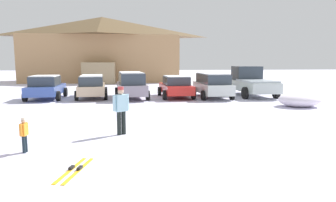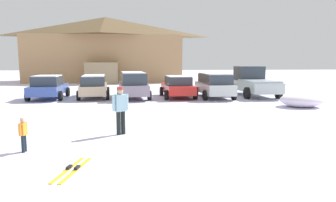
{
  "view_description": "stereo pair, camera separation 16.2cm",
  "coord_description": "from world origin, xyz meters",
  "px_view_note": "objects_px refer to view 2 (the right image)",
  "views": [
    {
      "loc": [
        0.3,
        -5.64,
        2.53
      ],
      "look_at": [
        1.46,
        6.02,
        0.97
      ],
      "focal_mm": 32.0,
      "sensor_mm": 36.0,
      "label": 1
    },
    {
      "loc": [
        0.46,
        -5.65,
        2.53
      ],
      "look_at": [
        1.46,
        6.02,
        0.97
      ],
      "focal_mm": 32.0,
      "sensor_mm": 36.0,
      "label": 2
    }
  ],
  "objects_px": {
    "parked_blue_hatchback": "(48,87)",
    "skier_adult_in_blue_parka": "(121,108)",
    "parked_silver_wagon": "(214,84)",
    "pickup_truck": "(253,82)",
    "ski_lodge": "(106,49)",
    "plowed_snow_pile": "(301,100)",
    "skier_child_in_orange_jacket": "(23,132)",
    "parked_red_sedan": "(178,86)",
    "pair_of_skis": "(72,169)",
    "parked_beige_suv": "(94,85)",
    "parked_grey_wagon": "(133,84)"
  },
  "relations": [
    {
      "from": "ski_lodge",
      "to": "parked_red_sedan",
      "type": "xyz_separation_m",
      "value": [
        7.03,
        -18.11,
        -3.27
      ]
    },
    {
      "from": "parked_blue_hatchback",
      "to": "skier_adult_in_blue_parka",
      "type": "bearing_deg",
      "value": -62.01
    },
    {
      "from": "ski_lodge",
      "to": "skier_child_in_orange_jacket",
      "type": "bearing_deg",
      "value": -87.67
    },
    {
      "from": "skier_child_in_orange_jacket",
      "to": "parked_silver_wagon",
      "type": "bearing_deg",
      "value": 55.31
    },
    {
      "from": "ski_lodge",
      "to": "skier_adult_in_blue_parka",
      "type": "height_order",
      "value": "ski_lodge"
    },
    {
      "from": "plowed_snow_pile",
      "to": "skier_child_in_orange_jacket",
      "type": "bearing_deg",
      "value": -148.81
    },
    {
      "from": "ski_lodge",
      "to": "parked_silver_wagon",
      "type": "height_order",
      "value": "ski_lodge"
    },
    {
      "from": "plowed_snow_pile",
      "to": "ski_lodge",
      "type": "bearing_deg",
      "value": 120.17
    },
    {
      "from": "pair_of_skis",
      "to": "plowed_snow_pile",
      "type": "xyz_separation_m",
      "value": [
        10.49,
        8.92,
        0.37
      ]
    },
    {
      "from": "parked_blue_hatchback",
      "to": "skier_child_in_orange_jacket",
      "type": "xyz_separation_m",
      "value": [
        3.03,
        -12.37,
        -0.25
      ]
    },
    {
      "from": "parked_blue_hatchback",
      "to": "parked_silver_wagon",
      "type": "bearing_deg",
      "value": -1.76
    },
    {
      "from": "ski_lodge",
      "to": "skier_child_in_orange_jacket",
      "type": "distance_m",
      "value": 30.65
    },
    {
      "from": "skier_child_in_orange_jacket",
      "to": "parked_beige_suv",
      "type": "bearing_deg",
      "value": 90.11
    },
    {
      "from": "ski_lodge",
      "to": "parked_silver_wagon",
      "type": "relative_size",
      "value": 4.15
    },
    {
      "from": "ski_lodge",
      "to": "parked_blue_hatchback",
      "type": "relative_size",
      "value": 4.51
    },
    {
      "from": "parked_beige_suv",
      "to": "pair_of_skis",
      "type": "xyz_separation_m",
      "value": [
        1.7,
        -14.19,
        -0.84
      ]
    },
    {
      "from": "parked_red_sedan",
      "to": "parked_silver_wagon",
      "type": "xyz_separation_m",
      "value": [
        2.53,
        -0.29,
        0.14
      ]
    },
    {
      "from": "ski_lodge",
      "to": "parked_grey_wagon",
      "type": "relative_size",
      "value": 4.07
    },
    {
      "from": "parked_red_sedan",
      "to": "pair_of_skis",
      "type": "relative_size",
      "value": 2.52
    },
    {
      "from": "plowed_snow_pile",
      "to": "pair_of_skis",
      "type": "bearing_deg",
      "value": -139.63
    },
    {
      "from": "parked_silver_wagon",
      "to": "pickup_truck",
      "type": "bearing_deg",
      "value": 16.27
    },
    {
      "from": "skier_child_in_orange_jacket",
      "to": "pair_of_skis",
      "type": "xyz_separation_m",
      "value": [
        1.67,
        -1.56,
        -0.54
      ]
    },
    {
      "from": "pickup_truck",
      "to": "skier_adult_in_blue_parka",
      "type": "xyz_separation_m",
      "value": [
        -8.87,
        -11.11,
        -0.05
      ]
    },
    {
      "from": "pickup_truck",
      "to": "pair_of_skis",
      "type": "xyz_separation_m",
      "value": [
        -9.77,
        -14.49,
        -0.97
      ]
    },
    {
      "from": "ski_lodge",
      "to": "parked_grey_wagon",
      "type": "distance_m",
      "value": 18.87
    },
    {
      "from": "skier_child_in_orange_jacket",
      "to": "pair_of_skis",
      "type": "height_order",
      "value": "skier_child_in_orange_jacket"
    },
    {
      "from": "parked_grey_wagon",
      "to": "skier_adult_in_blue_parka",
      "type": "relative_size",
      "value": 2.82
    },
    {
      "from": "parked_blue_hatchback",
      "to": "parked_silver_wagon",
      "type": "distance_m",
      "value": 11.36
    },
    {
      "from": "parked_silver_wagon",
      "to": "pair_of_skis",
      "type": "bearing_deg",
      "value": -116.1
    },
    {
      "from": "parked_beige_suv",
      "to": "parked_silver_wagon",
      "type": "distance_m",
      "value": 8.37
    },
    {
      "from": "parked_red_sedan",
      "to": "skier_adult_in_blue_parka",
      "type": "height_order",
      "value": "skier_adult_in_blue_parka"
    },
    {
      "from": "skier_adult_in_blue_parka",
      "to": "pair_of_skis",
      "type": "xyz_separation_m",
      "value": [
        -0.9,
        -3.38,
        -0.92
      ]
    },
    {
      "from": "parked_red_sedan",
      "to": "skier_child_in_orange_jacket",
      "type": "xyz_separation_m",
      "value": [
        -5.79,
        -12.32,
        -0.22
      ]
    },
    {
      "from": "skier_adult_in_blue_parka",
      "to": "plowed_snow_pile",
      "type": "xyz_separation_m",
      "value": [
        9.59,
        5.54,
        -0.56
      ]
    },
    {
      "from": "parked_beige_suv",
      "to": "plowed_snow_pile",
      "type": "relative_size",
      "value": 1.92
    },
    {
      "from": "ski_lodge",
      "to": "pickup_truck",
      "type": "xyz_separation_m",
      "value": [
        12.68,
        -17.49,
        -3.06
      ]
    },
    {
      "from": "skier_child_in_orange_jacket",
      "to": "pair_of_skis",
      "type": "relative_size",
      "value": 0.58
    },
    {
      "from": "parked_silver_wagon",
      "to": "pair_of_skis",
      "type": "relative_size",
      "value": 2.69
    },
    {
      "from": "skier_child_in_orange_jacket",
      "to": "parked_red_sedan",
      "type": "bearing_deg",
      "value": 64.82
    },
    {
      "from": "parked_silver_wagon",
      "to": "skier_adult_in_blue_parka",
      "type": "height_order",
      "value": "parked_silver_wagon"
    },
    {
      "from": "parked_grey_wagon",
      "to": "skier_child_in_orange_jacket",
      "type": "bearing_deg",
      "value": -102.39
    },
    {
      "from": "parked_grey_wagon",
      "to": "skier_adult_in_blue_parka",
      "type": "xyz_separation_m",
      "value": [
        -0.12,
        -10.4,
        -0.01
      ]
    },
    {
      "from": "pair_of_skis",
      "to": "pickup_truck",
      "type": "bearing_deg",
      "value": 56.01
    },
    {
      "from": "parked_grey_wagon",
      "to": "parked_silver_wagon",
      "type": "xyz_separation_m",
      "value": [
        5.64,
        -0.2,
        -0.04
      ]
    },
    {
      "from": "parked_blue_hatchback",
      "to": "parked_beige_suv",
      "type": "relative_size",
      "value": 0.94
    },
    {
      "from": "parked_silver_wagon",
      "to": "plowed_snow_pile",
      "type": "distance_m",
      "value": 6.06
    },
    {
      "from": "pair_of_skis",
      "to": "parked_silver_wagon",
      "type": "bearing_deg",
      "value": 63.9
    },
    {
      "from": "parked_beige_suv",
      "to": "skier_child_in_orange_jacket",
      "type": "height_order",
      "value": "parked_beige_suv"
    },
    {
      "from": "ski_lodge",
      "to": "parked_blue_hatchback",
      "type": "xyz_separation_m",
      "value": [
        -1.8,
        -18.05,
        -3.25
      ]
    },
    {
      "from": "pickup_truck",
      "to": "plowed_snow_pile",
      "type": "relative_size",
      "value": 2.3
    }
  ]
}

